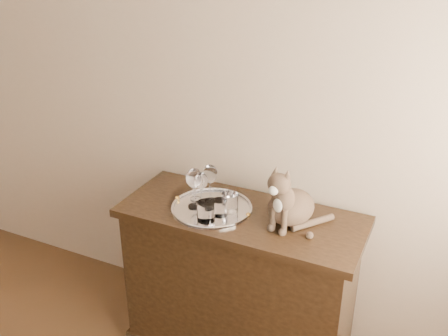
% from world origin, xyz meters
% --- Properties ---
extents(wall_back, '(4.00, 0.10, 2.70)m').
position_xyz_m(wall_back, '(0.00, 2.25, 1.35)').
color(wall_back, '#C0A890').
rests_on(wall_back, ground).
extents(sideboard, '(1.20, 0.50, 0.85)m').
position_xyz_m(sideboard, '(0.60, 1.94, 0.42)').
color(sideboard, black).
rests_on(sideboard, ground).
extents(tray, '(0.40, 0.40, 0.01)m').
position_xyz_m(tray, '(0.46, 1.91, 0.85)').
color(tray, silver).
rests_on(tray, sideboard).
extents(wine_glass_a, '(0.07, 0.07, 0.17)m').
position_xyz_m(wine_glass_a, '(0.34, 1.96, 0.94)').
color(wine_glass_a, white).
rests_on(wine_glass_a, tray).
extents(wine_glass_b, '(0.08, 0.08, 0.20)m').
position_xyz_m(wine_glass_b, '(0.42, 1.97, 0.96)').
color(wine_glass_b, silver).
rests_on(wine_glass_b, tray).
extents(wine_glass_c, '(0.08, 0.08, 0.20)m').
position_xyz_m(wine_glass_c, '(0.37, 1.89, 0.96)').
color(wine_glass_c, white).
rests_on(wine_glass_c, tray).
extents(wine_glass_d, '(0.07, 0.07, 0.18)m').
position_xyz_m(wine_glass_d, '(0.40, 1.91, 0.95)').
color(wine_glass_d, silver).
rests_on(wine_glass_d, tray).
extents(tumbler_a, '(0.07, 0.07, 0.08)m').
position_xyz_m(tumbler_a, '(0.52, 1.87, 0.90)').
color(tumbler_a, silver).
rests_on(tumbler_a, tray).
extents(tumbler_b, '(0.09, 0.09, 0.10)m').
position_xyz_m(tumbler_b, '(0.48, 1.80, 0.91)').
color(tumbler_b, white).
rests_on(tumbler_b, tray).
extents(tumbler_c, '(0.08, 0.08, 0.09)m').
position_xyz_m(tumbler_c, '(0.55, 1.92, 0.90)').
color(tumbler_c, silver).
rests_on(tumbler_c, tray).
extents(cat, '(0.37, 0.35, 0.32)m').
position_xyz_m(cat, '(0.84, 1.97, 1.01)').
color(cat, brown).
rests_on(cat, sideboard).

